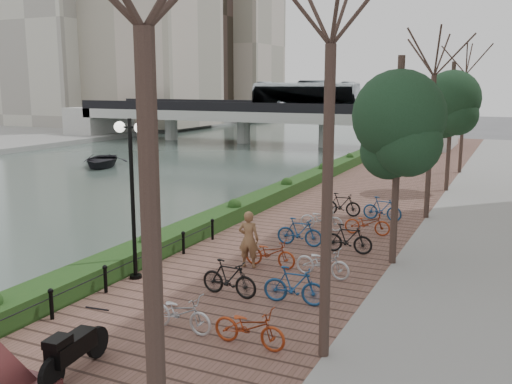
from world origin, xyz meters
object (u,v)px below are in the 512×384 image
Objects in this scene: lamppost at (131,164)px; motorcycle at (75,347)px; pedestrian at (249,239)px; boat at (101,160)px.

lamppost reaches higher than motorcycle.
boat is (-21.03, 18.19, -0.88)m from pedestrian.
motorcycle is at bearing -79.79° from boat.
pedestrian is 27.82m from boat.
lamppost is 6.32m from motorcycle.
motorcycle is (2.37, -5.11, -2.85)m from lamppost.
pedestrian reaches higher than boat.
lamppost reaches higher than boat.
motorcycle is 33.04m from boat.
motorcycle is 0.37× the size of boat.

